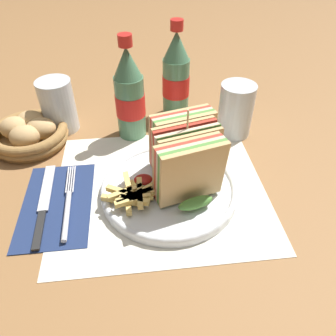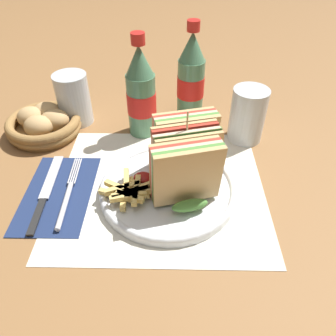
{
  "view_description": "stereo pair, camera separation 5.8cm",
  "coord_description": "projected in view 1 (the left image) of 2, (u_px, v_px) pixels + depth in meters",
  "views": [
    {
      "loc": [
        -0.06,
        -0.41,
        0.42
      ],
      "look_at": [
        -0.01,
        0.02,
        0.04
      ],
      "focal_mm": 35.0,
      "sensor_mm": 36.0,
      "label": 1
    },
    {
      "loc": [
        0.0,
        -0.42,
        0.42
      ],
      "look_at": [
        -0.01,
        0.02,
        0.04
      ],
      "focal_mm": 35.0,
      "sensor_mm": 36.0,
      "label": 2
    }
  ],
  "objects": [
    {
      "name": "glass_far",
      "position": [
        58.0,
        106.0,
        0.71
      ],
      "size": [
        0.07,
        0.07,
        0.12
      ],
      "color": "silver",
      "rests_on": "ground_plane"
    },
    {
      "name": "plate_main",
      "position": [
        169.0,
        188.0,
        0.58
      ],
      "size": [
        0.24,
        0.24,
        0.02
      ],
      "color": "white",
      "rests_on": "ground_plane"
    },
    {
      "name": "coke_bottle_far",
      "position": [
        176.0,
        77.0,
        0.74
      ],
      "size": [
        0.06,
        0.06,
        0.22
      ],
      "color": "#4C7F5B",
      "rests_on": "ground_plane"
    },
    {
      "name": "fries_pile",
      "position": [
        133.0,
        195.0,
        0.54
      ],
      "size": [
        0.11,
        0.09,
        0.02
      ],
      "color": "#E5C166",
      "rests_on": "plate_main"
    },
    {
      "name": "napkin",
      "position": [
        57.0,
        203.0,
        0.57
      ],
      "size": [
        0.12,
        0.2,
        0.0
      ],
      "color": "navy",
      "rests_on": "ground_plane"
    },
    {
      "name": "knife",
      "position": [
        44.0,
        204.0,
        0.56
      ],
      "size": [
        0.02,
        0.2,
        0.0
      ],
      "rotation": [
        0.0,
        0.0,
        0.04
      ],
      "color": "black",
      "rests_on": "napkin"
    },
    {
      "name": "ground_plane",
      "position": [
        174.0,
        192.0,
        0.59
      ],
      "size": [
        4.0,
        4.0,
        0.0
      ],
      "primitive_type": "plane",
      "color": "olive"
    },
    {
      "name": "glass_near",
      "position": [
        235.0,
        113.0,
        0.7
      ],
      "size": [
        0.07,
        0.07,
        0.12
      ],
      "color": "silver",
      "rests_on": "ground_plane"
    },
    {
      "name": "bread_basket",
      "position": [
        29.0,
        133.0,
        0.69
      ],
      "size": [
        0.16,
        0.16,
        0.06
      ],
      "color": "olive",
      "rests_on": "ground_plane"
    },
    {
      "name": "club_sandwich",
      "position": [
        186.0,
        156.0,
        0.55
      ],
      "size": [
        0.12,
        0.17,
        0.14
      ],
      "color": "tan",
      "rests_on": "plate_main"
    },
    {
      "name": "fork",
      "position": [
        68.0,
        207.0,
        0.55
      ],
      "size": [
        0.02,
        0.18,
        0.01
      ],
      "rotation": [
        0.0,
        0.0,
        0.04
      ],
      "color": "silver",
      "rests_on": "napkin"
    },
    {
      "name": "coke_bottle_near",
      "position": [
        130.0,
        96.0,
        0.67
      ],
      "size": [
        0.06,
        0.06,
        0.22
      ],
      "color": "#4C7F5B",
      "rests_on": "ground_plane"
    },
    {
      "name": "ketchup_blob",
      "position": [
        143.0,
        180.0,
        0.58
      ],
      "size": [
        0.03,
        0.03,
        0.01
      ],
      "color": "maroon",
      "rests_on": "plate_main"
    },
    {
      "name": "placemat",
      "position": [
        160.0,
        188.0,
        0.6
      ],
      "size": [
        0.38,
        0.34,
        0.0
      ],
      "color": "silver",
      "rests_on": "ground_plane"
    }
  ]
}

